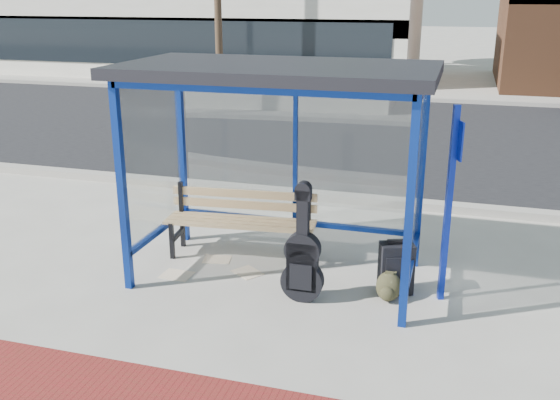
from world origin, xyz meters
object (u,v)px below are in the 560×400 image
(suitcase, at_px, (396,268))
(bench, at_px, (241,218))
(guitar_bag, at_px, (302,261))
(backpack, at_px, (388,287))

(suitcase, bearing_deg, bench, 145.66)
(guitar_bag, distance_m, backpack, 0.96)
(guitar_bag, bearing_deg, suitcase, 24.93)
(bench, bearing_deg, backpack, -26.22)
(guitar_bag, height_order, backpack, guitar_bag)
(bench, relative_size, suitcase, 3.01)
(guitar_bag, bearing_deg, bench, 135.37)
(bench, height_order, backpack, bench)
(guitar_bag, distance_m, suitcase, 1.05)
(suitcase, bearing_deg, guitar_bag, -173.55)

